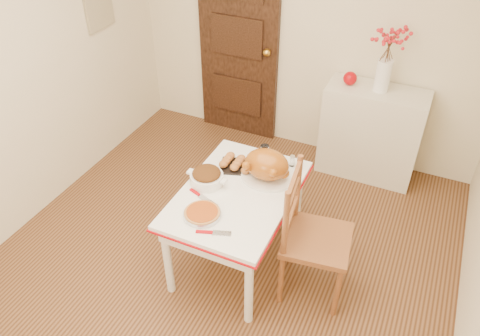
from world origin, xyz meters
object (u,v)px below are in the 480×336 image
at_px(chair_oak, 317,237).
at_px(turkey_platter, 267,166).
at_px(kitchen_table, 237,226).
at_px(sideboard, 371,133).
at_px(pumpkin_pie, 202,213).

relative_size(chair_oak, turkey_platter, 2.69).
distance_m(kitchen_table, chair_oak, 0.65).
bearing_deg(turkey_platter, kitchen_table, -122.09).
xyz_separation_m(sideboard, turkey_platter, (-0.53, -1.34, 0.36)).
bearing_deg(sideboard, chair_oak, -91.34).
xyz_separation_m(kitchen_table, pumpkin_pie, (-0.11, -0.33, 0.37)).
height_order(sideboard, kitchen_table, sideboard).
xyz_separation_m(kitchen_table, chair_oak, (0.63, -0.03, 0.18)).
bearing_deg(kitchen_table, chair_oak, -2.84).
height_order(kitchen_table, chair_oak, chair_oak).
xyz_separation_m(chair_oak, turkey_platter, (-0.49, 0.25, 0.29)).
xyz_separation_m(sideboard, kitchen_table, (-0.66, -1.56, -0.10)).
bearing_deg(pumpkin_pie, kitchen_table, 71.73).
bearing_deg(pumpkin_pie, sideboard, 67.80).
relative_size(kitchen_table, turkey_platter, 2.98).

